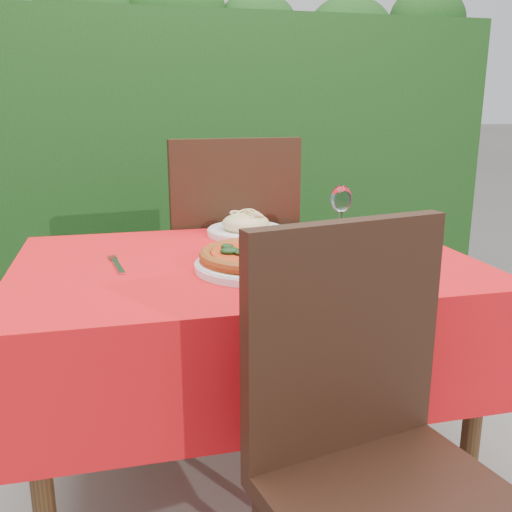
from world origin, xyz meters
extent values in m
plane|color=#66615C|center=(0.00, 0.00, 0.00)|extent=(60.00, 60.00, 0.00)
cube|color=black|center=(0.00, 1.55, 0.80)|extent=(3.20, 0.55, 1.60)
ellipsoid|color=#1C4516|center=(0.00, 1.55, 1.58)|extent=(3.20, 0.39, 0.40)
cube|color=#402A14|center=(0.00, 0.00, 0.72)|extent=(1.20, 0.80, 0.04)
cylinder|color=#402A14|center=(-0.54, -0.34, 0.35)|extent=(0.05, 0.05, 0.70)
cylinder|color=#402A14|center=(0.54, -0.34, 0.35)|extent=(0.05, 0.05, 0.70)
cylinder|color=#402A14|center=(-0.54, 0.34, 0.35)|extent=(0.05, 0.05, 0.70)
cylinder|color=#402A14|center=(0.54, 0.34, 0.35)|extent=(0.05, 0.05, 0.70)
cube|color=red|center=(0.00, 0.00, 0.59)|extent=(1.26, 0.86, 0.32)
cube|color=black|center=(0.12, -0.73, 0.46)|extent=(0.51, 0.51, 0.04)
cube|color=black|center=(0.08, -0.54, 0.72)|extent=(0.43, 0.13, 0.47)
cube|color=black|center=(0.06, 0.69, 0.51)|extent=(0.50, 0.50, 0.05)
cube|color=black|center=(0.08, 0.48, 0.79)|extent=(0.48, 0.07, 0.52)
cylinder|color=black|center=(0.26, 0.91, 0.24)|extent=(0.04, 0.04, 0.49)
cylinder|color=black|center=(-0.15, 0.89, 0.24)|extent=(0.04, 0.04, 0.49)
cylinder|color=black|center=(0.28, 0.50, 0.24)|extent=(0.04, 0.04, 0.49)
cylinder|color=black|center=(-0.13, 0.48, 0.24)|extent=(0.04, 0.04, 0.49)
cylinder|color=silver|center=(0.01, -0.11, 0.76)|extent=(0.34, 0.34, 0.02)
cylinder|color=#B75019|center=(0.01, -0.11, 0.78)|extent=(0.34, 0.34, 0.02)
cylinder|color=#AB2B0B|center=(0.01, -0.11, 0.79)|extent=(0.27, 0.27, 0.01)
cylinder|color=silver|center=(0.07, 0.30, 0.76)|extent=(0.26, 0.26, 0.02)
ellipsoid|color=beige|center=(0.07, 0.30, 0.79)|extent=(0.19, 0.19, 0.07)
cylinder|color=silver|center=(0.44, 0.02, 0.79)|extent=(0.07, 0.07, 0.09)
cylinder|color=#9FC1D8|center=(0.44, 0.02, 0.78)|extent=(0.06, 0.06, 0.06)
cylinder|color=silver|center=(0.36, 0.18, 0.75)|extent=(0.06, 0.06, 0.01)
cylinder|color=silver|center=(0.36, 0.18, 0.80)|extent=(0.01, 0.01, 0.09)
ellipsoid|color=silver|center=(0.36, 0.18, 0.88)|extent=(0.07, 0.07, 0.09)
cube|color=#BAB9C1|center=(-0.35, 0.00, 0.75)|extent=(0.06, 0.21, 0.01)
camera|label=1|loc=(-0.34, -1.51, 1.17)|focal=40.00mm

